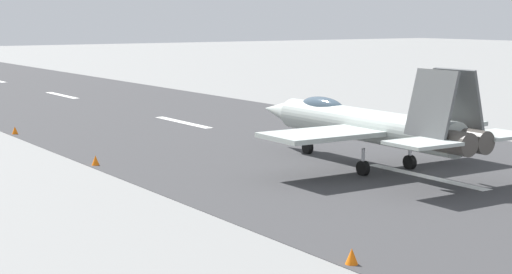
{
  "coord_description": "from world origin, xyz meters",
  "views": [
    {
      "loc": [
        -29.56,
        29.17,
        7.92
      ],
      "look_at": [
        2.76,
        7.75,
        2.2
      ],
      "focal_mm": 56.98,
      "sensor_mm": 36.0,
      "label": 1
    }
  ],
  "objects_px": {
    "crew_person": "(326,120)",
    "marker_cone_far": "(15,130)",
    "fighter_jet": "(365,124)",
    "marker_cone_mid": "(95,161)",
    "marker_cone_near": "(352,256)"
  },
  "relations": [
    {
      "from": "crew_person",
      "to": "marker_cone_far",
      "type": "xyz_separation_m",
      "value": [
        10.43,
        18.82,
        -0.52
      ]
    },
    {
      "from": "fighter_jet",
      "to": "marker_cone_mid",
      "type": "bearing_deg",
      "value": 54.46
    },
    {
      "from": "marker_cone_mid",
      "to": "fighter_jet",
      "type": "bearing_deg",
      "value": -125.54
    },
    {
      "from": "marker_cone_mid",
      "to": "marker_cone_far",
      "type": "xyz_separation_m",
      "value": [
        14.18,
        0.0,
        0.0
      ]
    },
    {
      "from": "crew_person",
      "to": "fighter_jet",
      "type": "bearing_deg",
      "value": 149.95
    },
    {
      "from": "marker_cone_near",
      "to": "marker_cone_mid",
      "type": "xyz_separation_m",
      "value": [
        21.3,
        0.0,
        0.0
      ]
    },
    {
      "from": "marker_cone_mid",
      "to": "marker_cone_far",
      "type": "bearing_deg",
      "value": 0.0
    },
    {
      "from": "marker_cone_far",
      "to": "crew_person",
      "type": "bearing_deg",
      "value": -118.99
    },
    {
      "from": "fighter_jet",
      "to": "marker_cone_mid",
      "type": "height_order",
      "value": "fighter_jet"
    },
    {
      "from": "marker_cone_near",
      "to": "marker_cone_far",
      "type": "xyz_separation_m",
      "value": [
        35.48,
        0.0,
        0.0
      ]
    },
    {
      "from": "crew_person",
      "to": "marker_cone_far",
      "type": "distance_m",
      "value": 21.53
    },
    {
      "from": "marker_cone_far",
      "to": "fighter_jet",
      "type": "bearing_deg",
      "value": -152.45
    },
    {
      "from": "fighter_jet",
      "to": "marker_cone_mid",
      "type": "xyz_separation_m",
      "value": [
        8.42,
        11.79,
        -2.07
      ]
    },
    {
      "from": "fighter_jet",
      "to": "crew_person",
      "type": "height_order",
      "value": "fighter_jet"
    },
    {
      "from": "crew_person",
      "to": "marker_cone_mid",
      "type": "bearing_deg",
      "value": 101.26
    }
  ]
}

